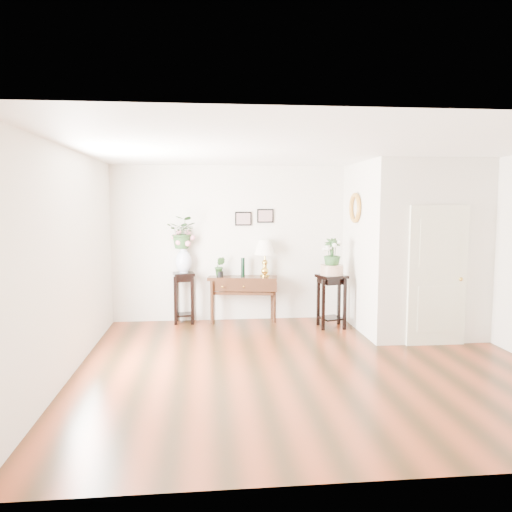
{
  "coord_description": "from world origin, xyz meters",
  "views": [
    {
      "loc": [
        -1.33,
        -6.26,
        2.12
      ],
      "look_at": [
        -0.56,
        1.3,
        1.32
      ],
      "focal_mm": 35.0,
      "sensor_mm": 36.0,
      "label": 1
    }
  ],
  "objects": [
    {
      "name": "plant_stand_a",
      "position": [
        -1.72,
        2.57,
        0.45
      ],
      "size": [
        0.41,
        0.41,
        0.9
      ],
      "primitive_type": "cube",
      "rotation": [
        0.0,
        0.0,
        0.17
      ],
      "color": "black",
      "rests_on": "floor"
    },
    {
      "name": "wall_left",
      "position": [
        -3.0,
        0.0,
        1.4
      ],
      "size": [
        0.02,
        5.5,
        2.8
      ],
      "primitive_type": "cube",
      "color": "silver",
      "rests_on": "ground"
    },
    {
      "name": "ceiling",
      "position": [
        0.0,
        0.0,
        2.8
      ],
      "size": [
        6.0,
        5.5,
        0.02
      ],
      "primitive_type": "cube",
      "color": "white",
      "rests_on": "ground"
    },
    {
      "name": "art_print_left",
      "position": [
        -0.65,
        2.73,
        1.85
      ],
      "size": [
        0.3,
        0.02,
        0.25
      ],
      "primitive_type": "cube",
      "color": "black",
      "rests_on": "wall_back"
    },
    {
      "name": "wall_front",
      "position": [
        0.0,
        -2.75,
        1.4
      ],
      "size": [
        6.0,
        0.02,
        2.8
      ],
      "primitive_type": "cube",
      "color": "silver",
      "rests_on": "ground"
    },
    {
      "name": "console_table",
      "position": [
        -0.68,
        2.57,
        0.41
      ],
      "size": [
        1.28,
        0.61,
        0.82
      ],
      "primitive_type": "cube",
      "rotation": [
        0.0,
        0.0,
        -0.17
      ],
      "color": "#3A1F10",
      "rests_on": "floor"
    },
    {
      "name": "door",
      "position": [
        2.1,
        0.78,
        1.05
      ],
      "size": [
        0.9,
        0.05,
        2.1
      ],
      "primitive_type": "cube",
      "color": "beige",
      "rests_on": "floor"
    },
    {
      "name": "potted_plant",
      "position": [
        -1.08,
        2.57,
        0.99
      ],
      "size": [
        0.22,
        0.19,
        0.34
      ],
      "primitive_type": "imported",
      "rotation": [
        0.0,
        0.0,
        -0.25
      ],
      "color": "#244920",
      "rests_on": "console_table"
    },
    {
      "name": "lily_arrangement",
      "position": [
        -1.72,
        2.57,
        1.59
      ],
      "size": [
        0.64,
        0.59,
        0.57
      ],
      "primitive_type": "imported",
      "rotation": [
        0.0,
        0.0,
        -0.34
      ],
      "color": "#244920",
      "rests_on": "porcelain_vase"
    },
    {
      "name": "wall_ornament",
      "position": [
        1.16,
        1.9,
        2.05
      ],
      "size": [
        0.07,
        0.51,
        0.51
      ],
      "primitive_type": "torus",
      "rotation": [
        0.0,
        1.57,
        0.0
      ],
      "color": "#B67E35",
      "rests_on": "partition"
    },
    {
      "name": "green_vase",
      "position": [
        -0.67,
        2.57,
        0.99
      ],
      "size": [
        0.09,
        0.09,
        0.34
      ],
      "primitive_type": "cylinder",
      "rotation": [
        0.0,
        0.0,
        0.29
      ],
      "color": "black",
      "rests_on": "console_table"
    },
    {
      "name": "wall_back",
      "position": [
        0.0,
        2.75,
        1.4
      ],
      "size": [
        6.0,
        0.02,
        2.8
      ],
      "primitive_type": "cube",
      "color": "silver",
      "rests_on": "ground"
    },
    {
      "name": "table_lamp",
      "position": [
        -0.28,
        2.57,
        1.17
      ],
      "size": [
        0.51,
        0.51,
        0.67
      ],
      "primitive_type": "cube",
      "rotation": [
        0.0,
        0.0,
        0.43
      ],
      "color": "gold",
      "rests_on": "console_table"
    },
    {
      "name": "porcelain_vase",
      "position": [
        -1.72,
        2.57,
        1.13
      ],
      "size": [
        0.35,
        0.35,
        0.48
      ],
      "primitive_type": null,
      "rotation": [
        0.0,
        0.0,
        0.29
      ],
      "color": "silver",
      "rests_on": "plant_stand_a"
    },
    {
      "name": "floor",
      "position": [
        0.0,
        0.0,
        0.0
      ],
      "size": [
        6.0,
        5.5,
        0.02
      ],
      "primitive_type": "cube",
      "color": "maroon",
      "rests_on": "ground"
    },
    {
      "name": "plant_stand_b",
      "position": [
        0.8,
        1.99,
        0.46
      ],
      "size": [
        0.53,
        0.53,
        0.91
      ],
      "primitive_type": "cube",
      "rotation": [
        0.0,
        0.0,
        0.29
      ],
      "color": "black",
      "rests_on": "floor"
    },
    {
      "name": "ceramic_bowl",
      "position": [
        0.8,
        1.99,
        0.99
      ],
      "size": [
        0.48,
        0.48,
        0.17
      ],
      "primitive_type": "cylinder",
      "rotation": [
        0.0,
        0.0,
        0.29
      ],
      "color": "tan",
      "rests_on": "plant_stand_b"
    },
    {
      "name": "art_print_right",
      "position": [
        -0.25,
        2.73,
        1.9
      ],
      "size": [
        0.3,
        0.02,
        0.25
      ],
      "primitive_type": "cube",
      "color": "black",
      "rests_on": "wall_back"
    },
    {
      "name": "narcissus",
      "position": [
        0.8,
        1.99,
        1.28
      ],
      "size": [
        0.33,
        0.33,
        0.51
      ],
      "primitive_type": "imported",
      "rotation": [
        0.0,
        0.0,
        -0.19
      ],
      "color": "#244920",
      "rests_on": "ceramic_bowl"
    },
    {
      "name": "partition",
      "position": [
        2.1,
        1.77,
        1.4
      ],
      "size": [
        1.8,
        1.95,
        2.8
      ],
      "primitive_type": "cube",
      "color": "silver",
      "rests_on": "floor"
    }
  ]
}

